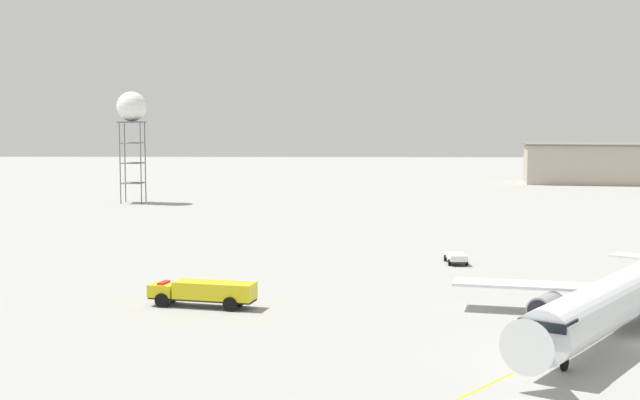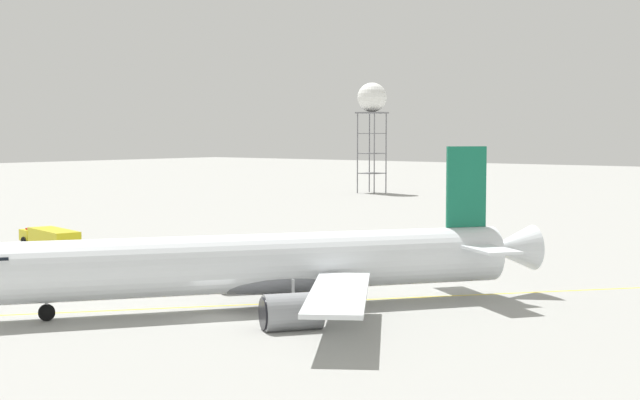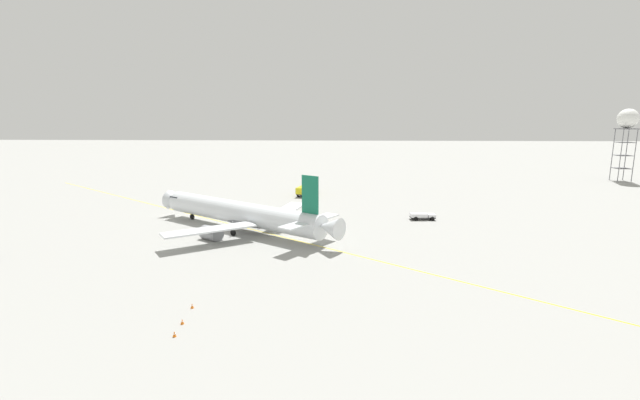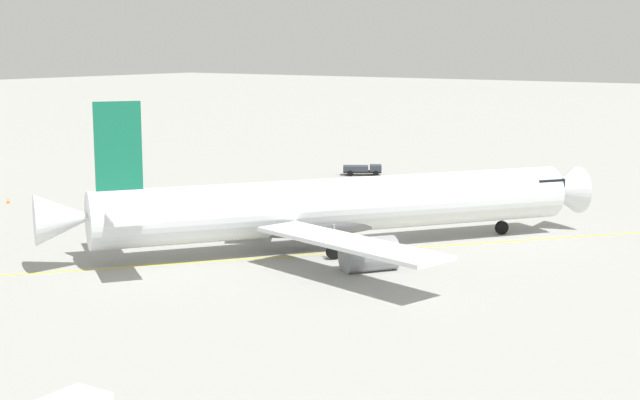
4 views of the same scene
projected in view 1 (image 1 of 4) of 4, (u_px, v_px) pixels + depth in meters
ground_plane at (636, 344)px, 73.47m from camera, size 600.00×600.00×0.00m
airliner_main at (627, 296)px, 77.37m from camera, size 28.94×37.74×11.51m
fire_tender_truck at (204, 291)px, 87.19m from camera, size 10.75×4.97×2.50m
pushback_tug_truck at (456, 257)px, 112.06m from camera, size 2.51×5.04×1.30m
radar_tower at (132, 110)px, 184.75m from camera, size 6.08×6.08×22.85m
terminal_shed at (630, 164)px, 235.25m from camera, size 56.60×25.97×10.49m
taxiway_centreline at (574, 344)px, 73.47m from camera, size 101.07×128.51×0.01m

